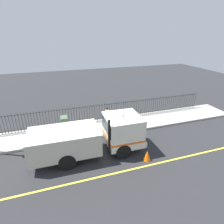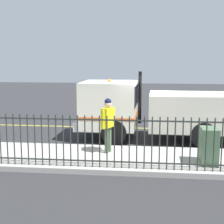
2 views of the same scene
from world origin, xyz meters
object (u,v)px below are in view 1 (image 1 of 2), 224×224
at_px(work_truck, 95,135).
at_px(worker_standing, 107,116).
at_px(utility_cabinet, 65,123).
at_px(traffic_cone, 147,155).

bearing_deg(work_truck, worker_standing, 150.66).
bearing_deg(utility_cabinet, worker_standing, -105.22).
bearing_deg(traffic_cone, utility_cabinet, 40.62).
height_order(worker_standing, utility_cabinet, worker_standing).
distance_m(utility_cabinet, traffic_cone, 6.69).
height_order(work_truck, utility_cabinet, work_truck).
distance_m(work_truck, worker_standing, 2.96).
bearing_deg(worker_standing, utility_cabinet, -79.77).
relative_size(work_truck, traffic_cone, 10.64).
relative_size(utility_cabinet, traffic_cone, 1.66).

